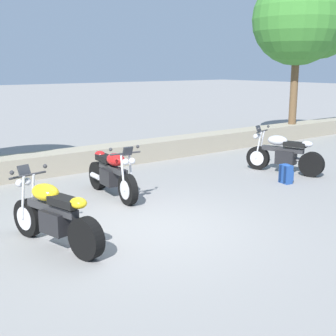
{
  "coord_description": "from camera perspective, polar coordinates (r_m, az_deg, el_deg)",
  "views": [
    {
      "loc": [
        -4.26,
        -6.19,
        2.72
      ],
      "look_at": [
        1.42,
        1.2,
        0.65
      ],
      "focal_mm": 49.5,
      "sensor_mm": 36.0,
      "label": 1
    }
  ],
  "objects": [
    {
      "name": "stone_wall",
      "position": [
        12.04,
        -16.01,
        0.31
      ],
      "size": [
        36.0,
        0.8,
        0.55
      ],
      "primitive_type": "cube",
      "color": "gray",
      "rests_on": "ground"
    },
    {
      "name": "ground_plane",
      "position": [
        7.99,
        -2.87,
        -7.4
      ],
      "size": [
        120.0,
        120.0,
        0.0
      ],
      "primitive_type": "plane",
      "color": "gray"
    },
    {
      "name": "motorcycle_red_centre",
      "position": [
        9.8,
        -6.87,
        -0.76
      ],
      "size": [
        0.67,
        2.07,
        1.18
      ],
      "color": "black",
      "rests_on": "ground"
    },
    {
      "name": "motorcycle_yellow_near_left",
      "position": [
        7.28,
        -13.89,
        -5.76
      ],
      "size": [
        0.82,
        2.05,
        1.18
      ],
      "color": "black",
      "rests_on": "ground"
    },
    {
      "name": "rider_backpack",
      "position": [
        11.23,
        14.34,
        -0.61
      ],
      "size": [
        0.3,
        0.33,
        0.47
      ],
      "color": "navy",
      "rests_on": "ground"
    },
    {
      "name": "motorcycle_silver_far_right",
      "position": [
        12.27,
        14.01,
        1.66
      ],
      "size": [
        0.91,
        2.02,
        1.18
      ],
      "color": "black",
      "rests_on": "ground"
    },
    {
      "name": "leafy_tree_mid_right",
      "position": [
        18.17,
        16.3,
        16.92
      ],
      "size": [
        3.45,
        3.29,
        5.44
      ],
      "color": "brown",
      "rests_on": "stone_wall"
    }
  ]
}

